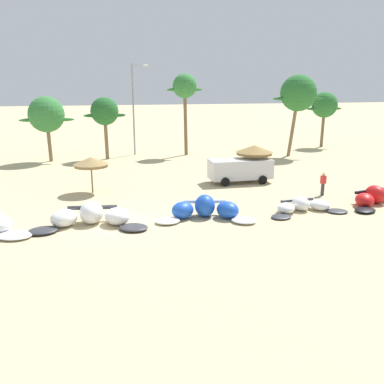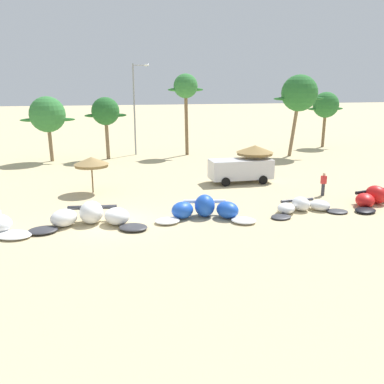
% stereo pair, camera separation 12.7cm
% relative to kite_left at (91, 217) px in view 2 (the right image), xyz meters
% --- Properties ---
extents(ground_plane, '(260.00, 260.00, 0.00)m').
position_rel_kite_left_xyz_m(ground_plane, '(1.46, 0.19, -0.48)').
color(ground_plane, '#C6B284').
extents(kite_left, '(6.60, 3.37, 1.26)m').
position_rel_kite_left_xyz_m(kite_left, '(0.00, 0.00, 0.00)').
color(kite_left, '#333338').
rests_on(kite_left, ground).
extents(kite_left_of_center, '(5.93, 3.33, 1.31)m').
position_rel_kite_left_xyz_m(kite_left_of_center, '(6.49, -0.10, 0.02)').
color(kite_left_of_center, white).
rests_on(kite_left_of_center, ground).
extents(kite_center, '(5.33, 2.62, 0.84)m').
position_rel_kite_left_xyz_m(kite_center, '(12.67, -0.13, -0.16)').
color(kite_center, '#333338').
rests_on(kite_center, ground).
extents(kite_right_of_center, '(5.82, 3.36, 1.18)m').
position_rel_kite_left_xyz_m(kite_right_of_center, '(18.21, 0.26, -0.03)').
color(kite_right_of_center, black).
rests_on(kite_right_of_center, ground).
extents(beach_umbrella_near_van, '(2.46, 2.46, 2.59)m').
position_rel_kite_left_xyz_m(beach_umbrella_near_van, '(0.02, 7.32, 1.75)').
color(beach_umbrella_near_van, brown).
rests_on(beach_umbrella_near_van, ground).
extents(beach_umbrella_middle, '(2.98, 2.98, 2.83)m').
position_rel_kite_left_xyz_m(beach_umbrella_middle, '(12.77, 8.77, 1.97)').
color(beach_umbrella_middle, brown).
rests_on(beach_umbrella_middle, ground).
extents(parked_van, '(4.92, 2.20, 1.84)m').
position_rel_kite_left_xyz_m(parked_van, '(11.29, 8.12, 0.61)').
color(parked_van, silver).
rests_on(parked_van, ground).
extents(person_near_kites, '(0.36, 0.24, 1.62)m').
position_rel_kite_left_xyz_m(person_near_kites, '(15.77, 3.10, 0.34)').
color(person_near_kites, '#383842').
rests_on(person_near_kites, ground).
extents(palm_left, '(5.25, 3.50, 6.40)m').
position_rel_kite_left_xyz_m(palm_left, '(-4.27, 21.04, 4.12)').
color(palm_left, '#7F6647').
rests_on(palm_left, ground).
extents(palm_left_of_gap, '(4.22, 2.81, 6.28)m').
position_rel_kite_left_xyz_m(palm_left_of_gap, '(1.34, 21.19, 4.31)').
color(palm_left_of_gap, '#7F6647').
rests_on(palm_left_of_gap, ground).
extents(palm_center_left, '(3.82, 2.55, 8.61)m').
position_rel_kite_left_xyz_m(palm_center_left, '(9.75, 21.93, 6.64)').
color(palm_center_left, brown).
rests_on(palm_center_left, ground).
extents(palm_center_right, '(5.69, 3.79, 8.51)m').
position_rel_kite_left_xyz_m(palm_center_right, '(21.27, 18.92, 6.07)').
color(palm_center_right, '#7F6647').
rests_on(palm_center_right, ground).
extents(palm_right_of_gap, '(4.60, 3.07, 6.61)m').
position_rel_kite_left_xyz_m(palm_right_of_gap, '(27.38, 24.19, 4.53)').
color(palm_right_of_gap, brown).
rests_on(palm_right_of_gap, ground).
extents(lamppost_west_center, '(1.80, 0.24, 9.60)m').
position_rel_kite_left_xyz_m(lamppost_west_center, '(4.54, 23.28, 4.86)').
color(lamppost_west_center, gray).
rests_on(lamppost_west_center, ground).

